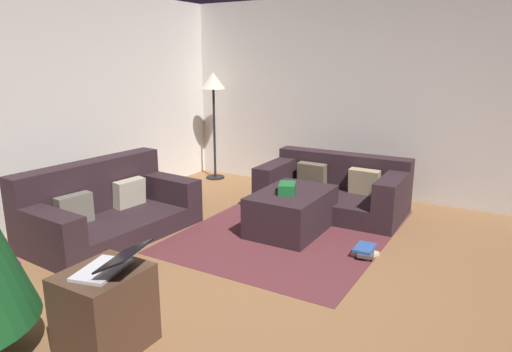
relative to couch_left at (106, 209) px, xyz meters
name	(u,v)px	position (x,y,z in m)	size (l,w,h in m)	color
ground_plane	(287,299)	(-0.26, -2.26, -0.28)	(6.40, 6.40, 0.00)	brown
rear_partition	(19,109)	(-0.26, 0.88, 1.02)	(6.40, 0.12, 2.60)	silver
corner_partition	(400,99)	(2.88, -2.26, 1.02)	(0.12, 6.40, 2.60)	silver
couch_left	(106,209)	(0.00, 0.00, 0.00)	(1.80, 1.04, 0.76)	#2D1E23
couch_right	(335,189)	(1.98, -1.78, -0.02)	(1.01, 1.70, 0.66)	#2D1E23
ottoman	(292,211)	(1.08, -1.64, -0.06)	(1.00, 0.67, 0.43)	#2D1E23
gift_box	(287,188)	(1.00, -1.62, 0.21)	(0.25, 0.17, 0.11)	#19662D
tv_remote	(281,191)	(1.02, -1.54, 0.17)	(0.05, 0.16, 0.02)	black
side_table	(106,310)	(-1.40, -1.55, -0.01)	(0.52, 0.44, 0.54)	#4C3323
laptop	(110,264)	(-1.39, -1.61, 0.32)	(0.44, 0.46, 0.18)	silver
book_stack	(365,251)	(0.83, -2.54, -0.23)	(0.29, 0.24, 0.09)	beige
corner_lamp	(213,89)	(2.48, 0.36, 1.08)	(0.36, 0.36, 1.60)	black
area_rug	(291,230)	(1.08, -1.64, -0.27)	(2.60, 2.00, 0.01)	#5A292D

